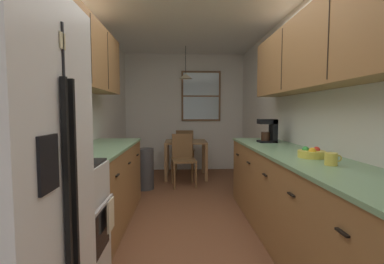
{
  "coord_description": "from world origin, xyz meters",
  "views": [
    {
      "loc": [
        -0.1,
        -2.5,
        1.29
      ],
      "look_at": [
        0.06,
        1.32,
        1.01
      ],
      "focal_mm": 25.69,
      "sensor_mm": 36.0,
      "label": 1
    }
  ],
  "objects_px": {
    "dining_chair_far": "(185,148)",
    "fruit_bowl": "(311,153)",
    "coffee_maker": "(269,130)",
    "dining_table": "(186,148)",
    "mug_by_coffeemaker": "(331,159)",
    "trash_bin": "(145,169)",
    "storage_canister": "(81,145)",
    "microwave_over_range": "(32,55)",
    "dining_chair_near": "(183,157)",
    "table_serving_bowl": "(185,139)",
    "stove_range": "(55,227)"
  },
  "relations": [
    {
      "from": "dining_table",
      "to": "storage_canister",
      "type": "distance_m",
      "value": 3.05
    },
    {
      "from": "dining_chair_near",
      "to": "fruit_bowl",
      "type": "relative_size",
      "value": 4.03
    },
    {
      "from": "stove_range",
      "to": "mug_by_coffeemaker",
      "type": "xyz_separation_m",
      "value": [
        1.99,
        -0.0,
        0.48
      ]
    },
    {
      "from": "dining_chair_far",
      "to": "fruit_bowl",
      "type": "distance_m",
      "value": 3.8
    },
    {
      "from": "dining_chair_near",
      "to": "microwave_over_range",
      "type": "bearing_deg",
      "value": -110.41
    },
    {
      "from": "stove_range",
      "to": "mug_by_coffeemaker",
      "type": "bearing_deg",
      "value": -0.09
    },
    {
      "from": "mug_by_coffeemaker",
      "to": "dining_table",
      "type": "bearing_deg",
      "value": 106.23
    },
    {
      "from": "dining_chair_near",
      "to": "dining_chair_far",
      "type": "bearing_deg",
      "value": 87.11
    },
    {
      "from": "dining_chair_near",
      "to": "table_serving_bowl",
      "type": "relative_size",
      "value": 5.01
    },
    {
      "from": "dining_chair_near",
      "to": "fruit_bowl",
      "type": "height_order",
      "value": "fruit_bowl"
    },
    {
      "from": "stove_range",
      "to": "fruit_bowl",
      "type": "distance_m",
      "value": 2.09
    },
    {
      "from": "dining_table",
      "to": "table_serving_bowl",
      "type": "relative_size",
      "value": 4.46
    },
    {
      "from": "table_serving_bowl",
      "to": "dining_chair_near",
      "type": "bearing_deg",
      "value": -94.82
    },
    {
      "from": "storage_canister",
      "to": "coffee_maker",
      "type": "relative_size",
      "value": 0.63
    },
    {
      "from": "trash_bin",
      "to": "mug_by_coffeemaker",
      "type": "height_order",
      "value": "mug_by_coffeemaker"
    },
    {
      "from": "microwave_over_range",
      "to": "dining_chair_far",
      "type": "bearing_deg",
      "value": 74.35
    },
    {
      "from": "microwave_over_range",
      "to": "mug_by_coffeemaker",
      "type": "bearing_deg",
      "value": -0.08
    },
    {
      "from": "microwave_over_range",
      "to": "storage_canister",
      "type": "xyz_separation_m",
      "value": [
        0.11,
        0.56,
        -0.68
      ]
    },
    {
      "from": "microwave_over_range",
      "to": "trash_bin",
      "type": "height_order",
      "value": "microwave_over_range"
    },
    {
      "from": "dining_chair_far",
      "to": "coffee_maker",
      "type": "height_order",
      "value": "coffee_maker"
    },
    {
      "from": "fruit_bowl",
      "to": "storage_canister",
      "type": "bearing_deg",
      "value": 173.7
    },
    {
      "from": "microwave_over_range",
      "to": "dining_chair_near",
      "type": "bearing_deg",
      "value": 69.59
    },
    {
      "from": "microwave_over_range",
      "to": "trash_bin",
      "type": "xyz_separation_m",
      "value": [
        0.41,
        2.62,
        -1.33
      ]
    },
    {
      "from": "storage_canister",
      "to": "fruit_bowl",
      "type": "xyz_separation_m",
      "value": [
        2.02,
        -0.22,
        -0.06
      ]
    },
    {
      "from": "microwave_over_range",
      "to": "dining_chair_near",
      "type": "xyz_separation_m",
      "value": [
        1.06,
        2.84,
        -1.17
      ]
    },
    {
      "from": "trash_bin",
      "to": "mug_by_coffeemaker",
      "type": "xyz_separation_m",
      "value": [
        1.7,
        -2.62,
        0.61
      ]
    },
    {
      "from": "dining_table",
      "to": "mug_by_coffeemaker",
      "type": "xyz_separation_m",
      "value": [
        0.99,
        -3.41,
        0.36
      ]
    },
    {
      "from": "trash_bin",
      "to": "fruit_bowl",
      "type": "bearing_deg",
      "value": -53.08
    },
    {
      "from": "storage_canister",
      "to": "dining_chair_near",
      "type": "bearing_deg",
      "value": 67.41
    },
    {
      "from": "storage_canister",
      "to": "dining_chair_far",
      "type": "bearing_deg",
      "value": 73.6
    },
    {
      "from": "microwave_over_range",
      "to": "dining_table",
      "type": "xyz_separation_m",
      "value": [
        1.11,
        3.4,
        -1.08
      ]
    },
    {
      "from": "trash_bin",
      "to": "table_serving_bowl",
      "type": "bearing_deg",
      "value": 49.43
    },
    {
      "from": "table_serving_bowl",
      "to": "dining_table",
      "type": "bearing_deg",
      "value": -75.35
    },
    {
      "from": "microwave_over_range",
      "to": "dining_chair_far",
      "type": "height_order",
      "value": "microwave_over_range"
    },
    {
      "from": "coffee_maker",
      "to": "dining_table",
      "type": "bearing_deg",
      "value": 118.69
    },
    {
      "from": "dining_table",
      "to": "storage_canister",
      "type": "bearing_deg",
      "value": -109.47
    },
    {
      "from": "dining_chair_near",
      "to": "fruit_bowl",
      "type": "bearing_deg",
      "value": -66.86
    },
    {
      "from": "mug_by_coffeemaker",
      "to": "trash_bin",
      "type": "bearing_deg",
      "value": 122.92
    },
    {
      "from": "table_serving_bowl",
      "to": "trash_bin",
      "type": "bearing_deg",
      "value": -130.57
    },
    {
      "from": "microwave_over_range",
      "to": "coffee_maker",
      "type": "bearing_deg",
      "value": 35.28
    },
    {
      "from": "stove_range",
      "to": "microwave_over_range",
      "type": "height_order",
      "value": "microwave_over_range"
    },
    {
      "from": "dining_chair_far",
      "to": "trash_bin",
      "type": "xyz_separation_m",
      "value": [
        -0.71,
        -1.35,
        -0.16
      ]
    },
    {
      "from": "table_serving_bowl",
      "to": "coffee_maker",
      "type": "bearing_deg",
      "value": -61.52
    },
    {
      "from": "stove_range",
      "to": "fruit_bowl",
      "type": "xyz_separation_m",
      "value": [
        2.01,
        0.34,
        0.47
      ]
    },
    {
      "from": "dining_table",
      "to": "fruit_bowl",
      "type": "bearing_deg",
      "value": -71.79
    },
    {
      "from": "dining_chair_far",
      "to": "mug_by_coffeemaker",
      "type": "relative_size",
      "value": 7.16
    },
    {
      "from": "mug_by_coffeemaker",
      "to": "stove_range",
      "type": "bearing_deg",
      "value": 179.91
    },
    {
      "from": "microwave_over_range",
      "to": "coffee_maker",
      "type": "xyz_separation_m",
      "value": [
        2.15,
        1.52,
        -0.62
      ]
    },
    {
      "from": "dining_table",
      "to": "dining_chair_near",
      "type": "xyz_separation_m",
      "value": [
        -0.06,
        -0.57,
        -0.09
      ]
    },
    {
      "from": "microwave_over_range",
      "to": "dining_table",
      "type": "height_order",
      "value": "microwave_over_range"
    }
  ]
}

